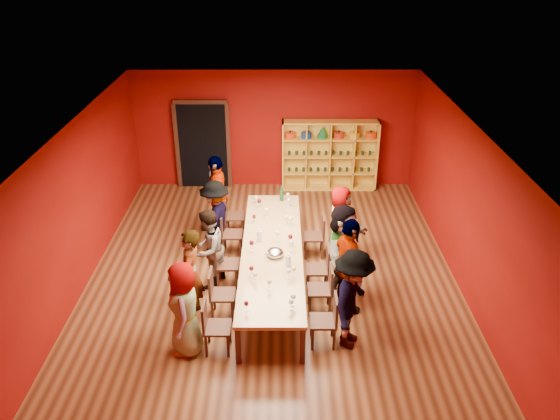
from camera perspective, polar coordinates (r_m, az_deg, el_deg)
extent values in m
cube|color=#512A15|center=(10.46, -0.81, -7.58)|extent=(7.10, 9.10, 0.02)
cube|color=#6E0905|center=(13.84, -0.61, 8.39)|extent=(7.10, 0.02, 3.00)
cube|color=#6E0905|center=(6.04, -1.48, -20.26)|extent=(7.10, 0.02, 3.00)
cube|color=#6E0905|center=(10.34, -20.70, -0.19)|extent=(0.02, 9.10, 3.00)
cube|color=#6E0905|center=(10.24, 19.17, -0.20)|extent=(0.02, 9.10, 3.00)
cube|color=silver|center=(9.08, -0.94, 8.29)|extent=(7.10, 9.10, 0.02)
cube|color=#A57A44|center=(10.06, -0.84, -4.16)|extent=(1.10, 4.50, 0.06)
cube|color=black|center=(8.54, -4.40, -13.89)|extent=(0.08, 0.08, 0.69)
cube|color=black|center=(12.15, -3.00, -0.35)|extent=(0.08, 0.08, 0.69)
cube|color=black|center=(8.53, 2.38, -13.92)|extent=(0.08, 0.08, 0.69)
cube|color=black|center=(12.14, 1.62, -0.35)|extent=(0.08, 0.08, 0.69)
cube|color=black|center=(14.04, -8.02, 6.67)|extent=(1.20, 0.14, 2.20)
cube|color=black|center=(13.62, -8.38, 11.10)|extent=(1.32, 0.06, 0.10)
cube|color=black|center=(14.08, -10.70, 6.52)|extent=(0.10, 0.06, 2.20)
cube|color=black|center=(13.90, -5.39, 6.61)|extent=(0.10, 0.06, 2.20)
cube|color=gold|center=(13.83, 0.30, 5.73)|extent=(0.04, 0.40, 1.80)
cube|color=gold|center=(14.04, 10.03, 5.64)|extent=(0.04, 0.40, 1.80)
cube|color=gold|center=(13.59, 5.36, 9.16)|extent=(2.40, 0.40, 0.04)
cube|color=gold|center=(14.23, 5.06, 2.41)|extent=(2.40, 0.40, 0.04)
cube|color=gold|center=(14.06, 5.14, 5.99)|extent=(2.40, 0.02, 1.80)
cube|color=gold|center=(14.05, 5.13, 4.00)|extent=(2.36, 0.38, 0.03)
cube|color=gold|center=(13.88, 5.20, 5.71)|extent=(2.36, 0.38, 0.03)
cube|color=gold|center=(13.73, 5.28, 7.46)|extent=(2.36, 0.38, 0.03)
cube|color=gold|center=(13.84, 2.72, 5.72)|extent=(0.03, 0.38, 1.76)
cube|color=gold|center=(13.88, 5.20, 5.71)|extent=(0.03, 0.38, 1.76)
cube|color=gold|center=(13.95, 7.67, 5.68)|extent=(0.03, 0.38, 1.76)
cylinder|color=#E73F0D|center=(13.64, 1.07, 7.84)|extent=(0.26, 0.26, 0.15)
sphere|color=black|center=(13.61, 1.08, 8.22)|extent=(0.05, 0.05, 0.05)
cylinder|color=navy|center=(13.66, 2.77, 7.83)|extent=(0.26, 0.26, 0.15)
sphere|color=black|center=(13.62, 2.78, 8.21)|extent=(0.05, 0.05, 0.05)
cylinder|color=#1A6934|center=(13.69, 4.45, 7.68)|extent=(0.26, 0.26, 0.08)
cone|color=#1A6934|center=(13.64, 4.47, 8.28)|extent=(0.24, 0.24, 0.22)
cylinder|color=#B22B14|center=(13.72, 6.14, 7.80)|extent=(0.26, 0.26, 0.15)
sphere|color=black|center=(13.69, 6.16, 8.17)|extent=(0.05, 0.05, 0.05)
cylinder|color=gold|center=(13.77, 7.81, 7.77)|extent=(0.26, 0.26, 0.15)
sphere|color=black|center=(13.73, 7.83, 8.15)|extent=(0.05, 0.05, 0.05)
cylinder|color=#E73F0D|center=(13.83, 9.47, 7.74)|extent=(0.26, 0.26, 0.15)
sphere|color=black|center=(13.79, 9.50, 8.11)|extent=(0.05, 0.05, 0.05)
cylinder|color=black|center=(13.97, 0.96, 4.26)|extent=(0.07, 0.07, 0.10)
cylinder|color=black|center=(13.98, 1.72, 4.26)|extent=(0.07, 0.07, 0.10)
cylinder|color=black|center=(13.99, 2.48, 4.26)|extent=(0.07, 0.07, 0.10)
cylinder|color=black|center=(13.99, 3.24, 4.25)|extent=(0.07, 0.07, 0.10)
cylinder|color=black|center=(14.01, 3.99, 4.25)|extent=(0.07, 0.07, 0.10)
cylinder|color=black|center=(14.02, 4.75, 4.25)|extent=(0.07, 0.07, 0.10)
cylinder|color=black|center=(14.04, 5.51, 4.24)|extent=(0.07, 0.07, 0.10)
cylinder|color=black|center=(14.06, 6.26, 4.24)|extent=(0.07, 0.07, 0.10)
cylinder|color=black|center=(14.08, 7.01, 4.23)|extent=(0.07, 0.07, 0.10)
cylinder|color=black|center=(14.10, 7.76, 4.22)|extent=(0.07, 0.07, 0.10)
cylinder|color=black|center=(14.13, 8.50, 4.21)|extent=(0.07, 0.07, 0.10)
cylinder|color=black|center=(14.16, 9.25, 4.21)|extent=(0.07, 0.07, 0.10)
cylinder|color=black|center=(13.81, 0.97, 5.98)|extent=(0.07, 0.07, 0.10)
cylinder|color=black|center=(13.81, 1.74, 5.98)|extent=(0.07, 0.07, 0.10)
cylinder|color=black|center=(13.82, 2.52, 5.98)|extent=(0.07, 0.07, 0.10)
cylinder|color=black|center=(13.83, 3.29, 5.97)|extent=(0.07, 0.07, 0.10)
cylinder|color=black|center=(13.84, 4.05, 5.97)|extent=(0.07, 0.07, 0.10)
cylinder|color=black|center=(13.85, 4.82, 5.96)|extent=(0.07, 0.07, 0.10)
cylinder|color=black|center=(13.87, 5.59, 5.95)|extent=(0.07, 0.07, 0.10)
cylinder|color=black|center=(13.89, 6.35, 5.95)|extent=(0.07, 0.07, 0.10)
cylinder|color=black|center=(13.91, 7.11, 5.94)|extent=(0.07, 0.07, 0.10)
cylinder|color=black|center=(13.93, 7.87, 5.93)|extent=(0.07, 0.07, 0.10)
cylinder|color=black|center=(13.96, 8.63, 5.92)|extent=(0.07, 0.07, 0.10)
cylinder|color=black|center=(13.99, 9.38, 5.90)|extent=(0.07, 0.07, 0.10)
cube|color=black|center=(8.76, -6.55, -12.10)|extent=(0.42, 0.42, 0.04)
cube|color=black|center=(8.63, -7.91, -10.83)|extent=(0.04, 0.40, 0.44)
cube|color=black|center=(8.79, -7.72, -13.91)|extent=(0.04, 0.04, 0.41)
cube|color=black|center=(8.75, -5.45, -13.97)|extent=(0.04, 0.04, 0.41)
cube|color=black|center=(9.05, -7.46, -12.50)|extent=(0.04, 0.04, 0.41)
cube|color=black|center=(9.01, -5.26, -12.55)|extent=(0.04, 0.04, 0.41)
imported|color=#5C8BBE|center=(8.60, -9.95, -10.12)|extent=(0.50, 0.82, 1.59)
cube|color=black|center=(9.43, -6.01, -8.80)|extent=(0.42, 0.42, 0.04)
cube|color=black|center=(9.32, -7.26, -7.58)|extent=(0.04, 0.40, 0.44)
cube|color=black|center=(9.45, -7.09, -10.49)|extent=(0.04, 0.04, 0.41)
cube|color=black|center=(9.42, -5.00, -10.53)|extent=(0.04, 0.04, 0.41)
cube|color=black|center=(9.72, -6.86, -9.27)|extent=(0.04, 0.04, 0.41)
cube|color=black|center=(9.69, -4.84, -9.30)|extent=(0.04, 0.04, 0.41)
imported|color=#16193C|center=(9.27, -9.32, -6.72)|extent=(0.47, 0.63, 1.67)
cube|color=black|center=(10.21, -5.52, -5.69)|extent=(0.42, 0.42, 0.04)
cube|color=black|center=(10.10, -6.65, -4.53)|extent=(0.04, 0.40, 0.44)
cube|color=black|center=(10.21, -6.50, -7.26)|extent=(0.04, 0.04, 0.41)
cube|color=black|center=(10.18, -4.58, -7.28)|extent=(0.04, 0.04, 0.41)
cube|color=black|center=(10.49, -6.31, -6.21)|extent=(0.04, 0.04, 0.41)
cube|color=black|center=(10.46, -4.45, -6.23)|extent=(0.04, 0.04, 0.41)
imported|color=#5F89C4|center=(10.07, -7.50, -4.05)|extent=(0.65, 0.84, 1.53)
cube|color=black|center=(11.18, -5.02, -2.55)|extent=(0.42, 0.42, 0.04)
cube|color=black|center=(11.08, -6.05, -1.46)|extent=(0.04, 0.40, 0.44)
cube|color=black|center=(11.16, -5.91, -3.98)|extent=(0.04, 0.04, 0.41)
cube|color=black|center=(11.13, -4.17, -3.99)|extent=(0.04, 0.04, 0.41)
cube|color=black|center=(11.45, -5.76, -3.10)|extent=(0.04, 0.04, 0.41)
cube|color=black|center=(11.42, -4.06, -3.11)|extent=(0.04, 0.04, 0.41)
imported|color=#5072A5|center=(11.03, -6.76, -0.87)|extent=(0.63, 1.10, 1.60)
cube|color=black|center=(11.87, -4.72, -0.65)|extent=(0.42, 0.42, 0.04)
cube|color=black|center=(11.78, -5.69, 0.38)|extent=(0.04, 0.40, 0.44)
cube|color=black|center=(11.84, -5.56, -2.00)|extent=(0.04, 0.04, 0.41)
cube|color=black|center=(11.81, -3.92, -2.01)|extent=(0.04, 0.04, 0.41)
cube|color=black|center=(12.14, -5.42, -1.22)|extent=(0.04, 0.04, 0.41)
cube|color=black|center=(12.11, -3.82, -1.22)|extent=(0.04, 0.04, 0.41)
imported|color=silver|center=(11.69, -6.56, 1.46)|extent=(0.62, 1.13, 1.83)
cube|color=black|center=(8.85, 4.52, -11.51)|extent=(0.42, 0.42, 0.04)
cube|color=black|center=(8.72, 5.84, -10.26)|extent=(0.04, 0.40, 0.44)
cube|color=black|center=(8.85, 3.42, -13.35)|extent=(0.04, 0.04, 0.41)
cube|color=black|center=(8.87, 5.67, -13.31)|extent=(0.04, 0.04, 0.41)
cube|color=black|center=(9.11, 3.30, -11.97)|extent=(0.04, 0.04, 0.41)
cube|color=black|center=(9.13, 5.48, -11.93)|extent=(0.04, 0.04, 0.41)
imported|color=#4A4B4F|center=(8.64, 7.60, -9.25)|extent=(0.83, 1.19, 1.71)
cube|color=black|center=(9.53, 4.16, -8.31)|extent=(0.42, 0.42, 0.04)
cube|color=black|center=(9.41, 5.37, -7.11)|extent=(0.04, 0.40, 0.44)
cube|color=black|center=(9.51, 3.14, -10.02)|extent=(0.04, 0.04, 0.41)
cube|color=black|center=(9.54, 5.21, -9.99)|extent=(0.04, 0.04, 0.41)
cube|color=black|center=(9.78, 3.04, -8.82)|extent=(0.04, 0.04, 0.41)
cube|color=black|center=(9.81, 5.05, -8.80)|extent=(0.04, 0.04, 0.41)
imported|color=#C5848F|center=(9.31, 7.18, -5.93)|extent=(0.73, 1.14, 1.79)
cube|color=black|center=(10.05, 3.92, -6.22)|extent=(0.42, 0.42, 0.04)
cube|color=black|center=(9.93, 5.06, -5.05)|extent=(0.04, 0.40, 0.44)
cube|color=black|center=(10.02, 2.96, -7.83)|extent=(0.04, 0.04, 0.41)
cube|color=black|center=(10.05, 4.92, -7.81)|extent=(0.04, 0.04, 0.41)
cube|color=black|center=(10.30, 2.88, -6.75)|extent=(0.04, 0.04, 0.41)
cube|color=black|center=(10.33, 4.77, -6.73)|extent=(0.04, 0.04, 0.41)
imported|color=beige|center=(9.86, 6.54, -4.06)|extent=(1.07, 1.66, 1.74)
cube|color=black|center=(11.07, 3.54, -2.79)|extent=(0.42, 0.42, 0.04)
cube|color=black|center=(10.97, 4.57, -1.70)|extent=(0.04, 0.40, 0.44)
cube|color=black|center=(11.03, 2.67, -4.24)|extent=(0.04, 0.04, 0.41)
cube|color=black|center=(11.05, 4.44, -4.24)|extent=(0.04, 0.04, 0.41)
cube|color=black|center=(11.32, 2.60, -3.35)|extent=(0.04, 0.04, 0.41)
cube|color=black|center=(11.34, 4.32, -3.34)|extent=(0.04, 0.04, 0.41)
imported|color=#4C4B50|center=(10.96, 6.27, -1.26)|extent=(0.68, 0.85, 1.53)
cylinder|color=silver|center=(9.22, 0.92, -7.12)|extent=(0.06, 0.06, 0.01)
cylinder|color=silver|center=(9.19, 0.92, -6.83)|extent=(0.01, 0.01, 0.11)
ellipsoid|color=silver|center=(9.14, 0.92, -6.38)|extent=(0.08, 0.08, 0.09)
cylinder|color=silver|center=(9.98, -2.96, -4.24)|extent=(0.07, 0.07, 0.01)
cylinder|color=silver|center=(9.95, -2.97, -3.93)|extent=(0.01, 0.01, 0.12)
ellipsoid|color=#47070F|center=(9.90, -2.99, -3.45)|extent=(0.09, 0.09, 0.10)
cylinder|color=silver|center=(9.27, 1.43, -6.93)|extent=(0.06, 0.06, 0.01)
cylinder|color=silver|center=(9.23, 1.43, -6.63)|extent=(0.01, 0.01, 0.11)
ellipsoid|color=#CFC081|center=(9.18, 1.44, -6.16)|extent=(0.08, 0.08, 0.09)
cylinder|color=silver|center=(10.79, 1.11, -1.62)|extent=(0.07, 0.07, 0.01)
cylinder|color=silver|center=(10.76, 1.11, -1.34)|extent=(0.01, 0.01, 0.11)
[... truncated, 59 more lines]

